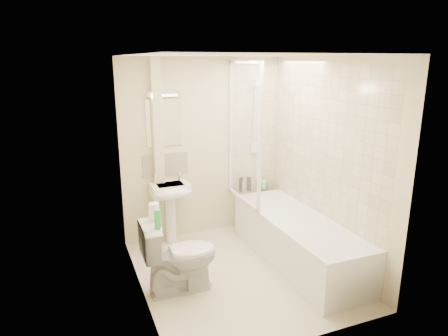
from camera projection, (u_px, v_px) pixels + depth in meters
name	position (u px, v px, depth m)	size (l,w,h in m)	color
floor	(240.00, 272.00, 4.57)	(2.50, 2.50, 0.00)	beige
wall_back	(203.00, 149.00, 5.38)	(2.20, 0.02, 2.40)	beige
wall_left	(137.00, 183.00, 3.86)	(0.02, 2.50, 2.40)	beige
wall_right	(327.00, 162.00, 4.65)	(0.02, 2.50, 2.40)	beige
ceiling	(242.00, 55.00, 3.94)	(2.20, 2.50, 0.02)	white
tile_back	(254.00, 129.00, 5.58)	(0.70, 0.01, 1.75)	beige
tile_right	(327.00, 143.00, 4.59)	(0.01, 2.10, 1.75)	beige
pipe_boxing	(158.00, 153.00, 5.10)	(0.12, 0.12, 2.40)	beige
splashback	(166.00, 165.00, 5.22)	(0.60, 0.01, 0.30)	beige
mirror	(164.00, 123.00, 5.08)	(0.46, 0.01, 0.60)	white
strip_light	(163.00, 94.00, 4.96)	(0.42, 0.07, 0.07)	silver
bathtub	(297.00, 239.00, 4.76)	(0.70, 2.10, 0.55)	white
shower_screen	(244.00, 134.00, 5.05)	(0.04, 0.92, 1.80)	white
shower_fixture	(255.00, 121.00, 5.50)	(0.10, 0.16, 0.99)	white
pedestal_sink	(171.00, 197.00, 5.12)	(0.48, 0.46, 0.93)	white
bottle_black_a	(241.00, 185.00, 5.63)	(0.05, 0.05, 0.20)	black
bottle_white_a	(242.00, 186.00, 5.64)	(0.05, 0.05, 0.15)	silver
bottle_black_b	(249.00, 184.00, 5.68)	(0.06, 0.06, 0.19)	black
bottle_cream	(260.00, 183.00, 5.74)	(0.06, 0.06, 0.17)	#F6E8BE
bottle_white_b	(264.00, 185.00, 5.77)	(0.06, 0.06, 0.13)	silver
bottle_green	(266.00, 185.00, 5.79)	(0.07, 0.07, 0.09)	green
toilet	(180.00, 255.00, 4.14)	(0.78, 0.45, 0.79)	white
toilet_roll_lower	(154.00, 215.00, 4.01)	(0.12, 0.12, 0.10)	white
toilet_roll_upper	(154.00, 208.00, 3.96)	(0.10, 0.10, 0.09)	white
green_bottle	(157.00, 219.00, 3.81)	(0.06, 0.06, 0.19)	green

